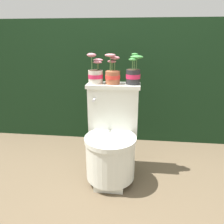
{
  "coord_description": "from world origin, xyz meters",
  "views": [
    {
      "loc": [
        0.14,
        -1.48,
        1.12
      ],
      "look_at": [
        -0.04,
        0.13,
        0.56
      ],
      "focal_mm": 35.0,
      "sensor_mm": 36.0,
      "label": 1
    }
  ],
  "objects_px": {
    "toilet": "(111,141)",
    "potted_plant_middle": "(133,74)",
    "potted_plant_left": "(96,74)",
    "potted_plant_midleft": "(113,74)"
  },
  "relations": [
    {
      "from": "toilet",
      "to": "potted_plant_middle",
      "type": "relative_size",
      "value": 3.22
    },
    {
      "from": "potted_plant_left",
      "to": "potted_plant_middle",
      "type": "bearing_deg",
      "value": -0.7
    },
    {
      "from": "potted_plant_left",
      "to": "potted_plant_midleft",
      "type": "xyz_separation_m",
      "value": [
        0.14,
        -0.0,
        0.0
      ]
    },
    {
      "from": "potted_plant_left",
      "to": "potted_plant_middle",
      "type": "relative_size",
      "value": 1.0
    },
    {
      "from": "potted_plant_middle",
      "to": "toilet",
      "type": "bearing_deg",
      "value": -137.32
    },
    {
      "from": "potted_plant_left",
      "to": "potted_plant_middle",
      "type": "height_order",
      "value": "same"
    },
    {
      "from": "toilet",
      "to": "potted_plant_left",
      "type": "bearing_deg",
      "value": 134.53
    },
    {
      "from": "potted_plant_middle",
      "to": "potted_plant_left",
      "type": "bearing_deg",
      "value": 179.3
    },
    {
      "from": "toilet",
      "to": "potted_plant_middle",
      "type": "distance_m",
      "value": 0.56
    },
    {
      "from": "toilet",
      "to": "potted_plant_middle",
      "type": "height_order",
      "value": "potted_plant_middle"
    }
  ]
}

